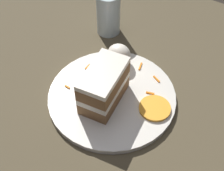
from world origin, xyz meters
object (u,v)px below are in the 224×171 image
drinking_glass (108,16)px  cake_slice (104,86)px  plate (112,96)px  orange_garnish (155,108)px  cream_dollop (119,55)px

drinking_glass → cake_slice: bearing=121.2°
plate → cake_slice: 0.06m
plate → drinking_glass: 0.25m
plate → orange_garnish: (-0.10, -0.02, 0.01)m
cake_slice → orange_garnish: size_ratio=1.88×
plate → drinking_glass: bearing=-54.7°
cream_dollop → orange_garnish: 0.17m
orange_garnish → drinking_glass: 0.31m
plate → cream_dollop: bearing=-66.2°
drinking_glass → plate: bearing=125.3°
cream_dollop → cake_slice: bearing=106.6°
plate → cream_dollop: size_ratio=4.97×
orange_garnish → drinking_glass: bearing=-37.0°
plate → cream_dollop: (0.04, -0.10, 0.03)m
plate → orange_garnish: orange_garnish is taller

